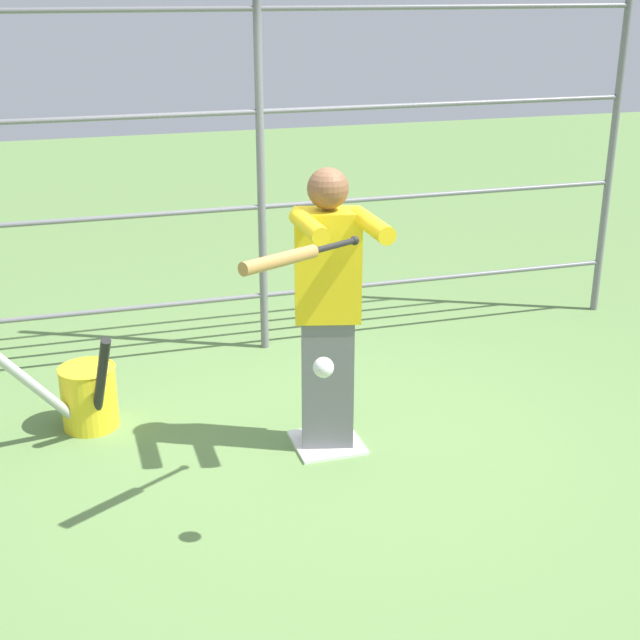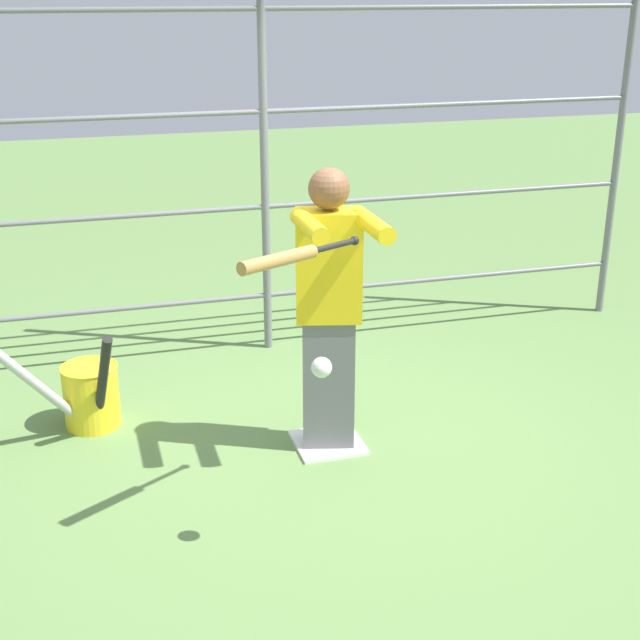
# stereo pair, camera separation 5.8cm
# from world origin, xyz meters

# --- Properties ---
(ground_plane) EXTENTS (24.00, 24.00, 0.00)m
(ground_plane) POSITION_xyz_m (0.00, 0.00, 0.00)
(ground_plane) COLOR #608447
(home_plate) EXTENTS (0.40, 0.40, 0.02)m
(home_plate) POSITION_xyz_m (0.00, 0.00, 0.01)
(home_plate) COLOR white
(home_plate) RESTS_ON ground
(fence_backstop) EXTENTS (5.82, 0.06, 2.87)m
(fence_backstop) POSITION_xyz_m (0.00, -1.60, 1.43)
(fence_backstop) COLOR slate
(fence_backstop) RESTS_ON ground
(batter) EXTENTS (0.42, 0.64, 1.68)m
(batter) POSITION_xyz_m (0.00, 0.02, 0.91)
(batter) COLOR slate
(batter) RESTS_ON ground
(baseball_bat_swinging) EXTENTS (0.71, 0.47, 0.09)m
(baseball_bat_swinging) POSITION_xyz_m (0.41, 0.71, 1.42)
(baseball_bat_swinging) COLOR black
(softball_in_flight) EXTENTS (0.10, 0.10, 0.10)m
(softball_in_flight) POSITION_xyz_m (0.34, 1.01, 0.98)
(softball_in_flight) COLOR white
(bat_bucket) EXTENTS (0.71, 0.60, 0.73)m
(bat_bucket) POSITION_xyz_m (1.36, -0.63, 0.22)
(bat_bucket) COLOR yellow
(bat_bucket) RESTS_ON ground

